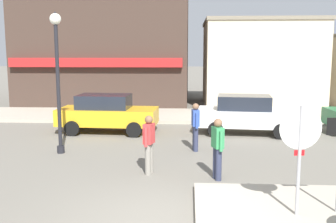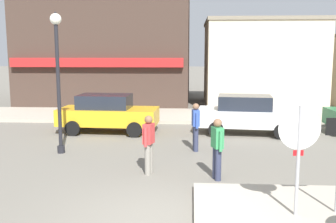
{
  "view_description": "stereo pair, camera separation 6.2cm",
  "coord_description": "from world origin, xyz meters",
  "views": [
    {
      "loc": [
        0.59,
        -7.27,
        3.31
      ],
      "look_at": [
        -0.06,
        4.5,
        1.5
      ],
      "focal_mm": 42.0,
      "sensor_mm": 36.0,
      "label": 1
    },
    {
      "loc": [
        0.65,
        -7.26,
        3.31
      ],
      "look_at": [
        -0.06,
        4.5,
        1.5
      ],
      "focal_mm": 42.0,
      "sensor_mm": 36.0,
      "label": 2
    }
  ],
  "objects": [
    {
      "name": "kerb_far",
      "position": [
        0.0,
        12.44,
        0.07
      ],
      "size": [
        80.0,
        4.0,
        0.15
      ],
      "primitive_type": "cube",
      "color": "#A89E8C",
      "rests_on": "ground"
    },
    {
      "name": "pedestrian_kerb_side",
      "position": [
        1.33,
        2.65,
        0.87
      ],
      "size": [
        0.32,
        0.55,
        1.61
      ],
      "color": "#2D334C",
      "rests_on": "ground"
    },
    {
      "name": "pedestrian_crossing_near",
      "position": [
        0.8,
        5.61,
        0.87
      ],
      "size": [
        0.27,
        0.56,
        1.61
      ],
      "color": "#2D334C",
      "rests_on": "ground"
    },
    {
      "name": "parked_car_nearest",
      "position": [
        -2.78,
        8.5,
        0.81
      ],
      "size": [
        4.08,
        2.03,
        1.56
      ],
      "color": "gold",
      "rests_on": "ground"
    },
    {
      "name": "building_storefront_left_near",
      "position": [
        4.82,
        17.35,
        2.58
      ],
      "size": [
        6.68,
        6.7,
        5.15
      ],
      "color": "beige",
      "rests_on": "ground"
    },
    {
      "name": "lamp_post",
      "position": [
        -3.62,
        5.08,
        2.96
      ],
      "size": [
        0.36,
        0.36,
        4.54
      ],
      "color": "black",
      "rests_on": "ground"
    },
    {
      "name": "parked_car_second",
      "position": [
        2.9,
        8.52,
        0.81
      ],
      "size": [
        4.15,
        2.19,
        1.56
      ],
      "color": "white",
      "rests_on": "ground"
    },
    {
      "name": "ground_plane",
      "position": [
        0.0,
        0.0,
        0.0
      ],
      "size": [
        160.0,
        160.0,
        0.0
      ],
      "primitive_type": "plane",
      "color": "#6B665B"
    },
    {
      "name": "pedestrian_crossing_far",
      "position": [
        -0.49,
        3.03,
        0.87
      ],
      "size": [
        0.31,
        0.55,
        1.61
      ],
      "color": "gray",
      "rests_on": "ground"
    },
    {
      "name": "building_corner_shop",
      "position": [
        -4.62,
        19.28,
        4.22
      ],
      "size": [
        10.45,
        10.21,
        8.44
      ],
      "color": "#3D2D26",
      "rests_on": "ground"
    },
    {
      "name": "stop_sign",
      "position": [
        2.7,
        0.15,
        1.52
      ],
      "size": [
        0.82,
        0.11,
        2.3
      ],
      "color": "#9E9EA3",
      "rests_on": "ground"
    }
  ]
}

